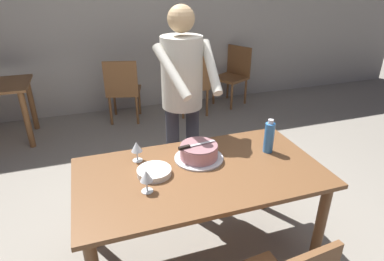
# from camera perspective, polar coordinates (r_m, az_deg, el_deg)

# --- Properties ---
(ground_plane) EXTENTS (14.00, 14.00, 0.00)m
(ground_plane) POSITION_cam_1_polar(r_m,az_deg,el_deg) (2.62, 1.31, -21.05)
(ground_plane) COLOR gray
(back_wall) EXTENTS (10.00, 0.12, 2.70)m
(back_wall) POSITION_cam_1_polar(r_m,az_deg,el_deg) (5.00, -11.85, 18.77)
(back_wall) COLOR #BCB7AD
(back_wall) RESTS_ON ground_plane
(main_dining_table) EXTENTS (1.60, 0.87, 0.75)m
(main_dining_table) POSITION_cam_1_polar(r_m,az_deg,el_deg) (2.19, 1.48, -9.50)
(main_dining_table) COLOR brown
(main_dining_table) RESTS_ON ground_plane
(cake_on_platter) EXTENTS (0.34, 0.34, 0.11)m
(cake_on_platter) POSITION_cam_1_polar(r_m,az_deg,el_deg) (2.24, 1.22, -3.86)
(cake_on_platter) COLOR silver
(cake_on_platter) RESTS_ON main_dining_table
(cake_knife) EXTENTS (0.27, 0.06, 0.02)m
(cake_knife) POSITION_cam_1_polar(r_m,az_deg,el_deg) (2.18, -0.44, -2.79)
(cake_knife) COLOR silver
(cake_knife) RESTS_ON cake_on_platter
(plate_stack) EXTENTS (0.22, 0.22, 0.04)m
(plate_stack) POSITION_cam_1_polar(r_m,az_deg,el_deg) (2.10, -6.64, -7.20)
(plate_stack) COLOR white
(plate_stack) RESTS_ON main_dining_table
(wine_glass_near) EXTENTS (0.08, 0.08, 0.14)m
(wine_glass_near) POSITION_cam_1_polar(r_m,az_deg,el_deg) (2.22, -9.69, -2.92)
(wine_glass_near) COLOR silver
(wine_glass_near) RESTS_ON main_dining_table
(wine_glass_far) EXTENTS (0.08, 0.08, 0.14)m
(wine_glass_far) POSITION_cam_1_polar(r_m,az_deg,el_deg) (1.91, -8.03, -8.00)
(wine_glass_far) COLOR silver
(wine_glass_far) RESTS_ON main_dining_table
(water_bottle) EXTENTS (0.07, 0.07, 0.25)m
(water_bottle) POSITION_cam_1_polar(r_m,az_deg,el_deg) (2.37, 13.36, -1.13)
(water_bottle) COLOR #387AC6
(water_bottle) RESTS_ON main_dining_table
(person_cutting_cake) EXTENTS (0.46, 0.57, 1.72)m
(person_cutting_cake) POSITION_cam_1_polar(r_m,az_deg,el_deg) (2.57, -1.67, 6.83)
(person_cutting_cake) COLOR #2D2D38
(person_cutting_cake) RESTS_ON ground_plane
(background_chair_0) EXTENTS (0.47, 0.47, 0.90)m
(background_chair_0) POSITION_cam_1_polar(r_m,az_deg,el_deg) (4.75, 0.23, 8.34)
(background_chair_0) COLOR brown
(background_chair_0) RESTS_ON ground_plane
(background_chair_1) EXTENTS (0.54, 0.54, 0.90)m
(background_chair_1) POSITION_cam_1_polar(r_m,az_deg,el_deg) (4.61, -12.00, 7.23)
(background_chair_1) COLOR brown
(background_chair_1) RESTS_ON ground_plane
(background_chair_2) EXTENTS (0.59, 0.59, 0.90)m
(background_chair_2) POSITION_cam_1_polar(r_m,az_deg,el_deg) (5.28, 7.29, 9.93)
(background_chair_2) COLOR brown
(background_chair_2) RESTS_ON ground_plane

